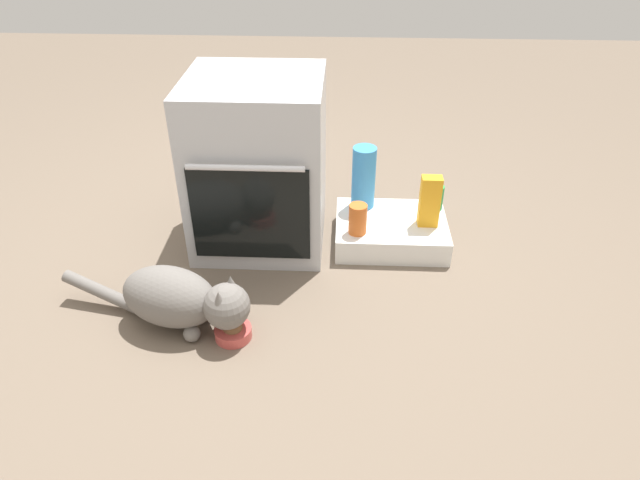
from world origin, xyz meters
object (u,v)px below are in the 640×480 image
(soda_can, at_px, (436,198))
(pantry_cabinet, at_px, (391,231))
(cat, at_px, (180,298))
(water_bottle, at_px, (364,177))
(oven, at_px, (258,164))
(juice_carton, at_px, (430,201))
(sauce_jar, at_px, (358,219))
(food_bowl, at_px, (233,331))

(soda_can, bearing_deg, pantry_cabinet, -151.73)
(cat, bearing_deg, water_bottle, 62.87)
(oven, bearing_deg, soda_can, 6.73)
(juice_carton, bearing_deg, oven, 176.78)
(pantry_cabinet, xyz_separation_m, water_bottle, (-0.13, 0.13, 0.21))
(oven, bearing_deg, pantry_cabinet, -1.63)
(sauce_jar, bearing_deg, juice_carton, 14.63)
(pantry_cabinet, relative_size, food_bowl, 3.64)
(soda_can, bearing_deg, water_bottle, 177.25)
(oven, xyz_separation_m, food_bowl, (-0.02, -0.69, -0.35))
(pantry_cabinet, bearing_deg, cat, -143.23)
(pantry_cabinet, xyz_separation_m, juice_carton, (0.16, -0.03, 0.18))
(oven, relative_size, cat, 0.97)
(food_bowl, relative_size, sauce_jar, 1.00)
(food_bowl, xyz_separation_m, sauce_jar, (0.47, 0.57, 0.16))
(juice_carton, distance_m, sauce_jar, 0.33)
(food_bowl, relative_size, soda_can, 1.17)
(food_bowl, height_order, water_bottle, water_bottle)
(cat, bearing_deg, juice_carton, 46.73)
(oven, bearing_deg, juice_carton, -3.22)
(water_bottle, bearing_deg, juice_carton, -28.12)
(oven, distance_m, pantry_cabinet, 0.69)
(juice_carton, relative_size, soda_can, 2.00)
(pantry_cabinet, bearing_deg, soda_can, 28.27)
(pantry_cabinet, xyz_separation_m, food_bowl, (-0.63, -0.68, -0.03))
(oven, distance_m, food_bowl, 0.78)
(oven, relative_size, food_bowl, 5.46)
(pantry_cabinet, height_order, sauce_jar, sauce_jar)
(oven, distance_m, water_bottle, 0.50)
(cat, bearing_deg, pantry_cabinet, 52.50)
(pantry_cabinet, relative_size, soda_can, 4.24)
(cat, bearing_deg, oven, 86.41)
(juice_carton, xyz_separation_m, sauce_jar, (-0.32, -0.08, -0.05))
(water_bottle, bearing_deg, sauce_jar, -96.26)
(cat, height_order, soda_can, cat)
(cat, xyz_separation_m, water_bottle, (0.70, 0.75, 0.13))
(pantry_cabinet, distance_m, food_bowl, 0.92)
(food_bowl, height_order, sauce_jar, sauce_jar)
(sauce_jar, relative_size, soda_can, 1.17)
(oven, xyz_separation_m, pantry_cabinet, (0.61, -0.02, -0.32))
(cat, distance_m, juice_carton, 1.16)
(food_bowl, distance_m, sauce_jar, 0.75)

